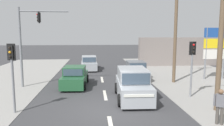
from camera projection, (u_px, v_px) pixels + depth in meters
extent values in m
plane|color=#3A3A3D|center=(108.00, 111.00, 11.54)|extent=(140.00, 140.00, 0.00)
cube|color=silver|center=(111.00, 126.00, 9.56)|extent=(0.20, 2.40, 0.01)
cube|color=silver|center=(105.00, 95.00, 14.50)|extent=(0.20, 2.40, 0.01)
cube|color=silver|center=(102.00, 79.00, 19.44)|extent=(0.20, 2.40, 0.01)
cylinder|color=brown|center=(223.00, 5.00, 10.87)|extent=(0.26, 0.26, 10.92)
cylinder|color=brown|center=(176.00, 16.00, 17.57)|extent=(0.26, 0.26, 10.94)
cylinder|color=slate|center=(21.00, 48.00, 16.36)|extent=(0.18, 0.18, 6.00)
cylinder|color=slate|center=(44.00, 11.00, 16.19)|extent=(3.60, 0.19, 0.11)
cube|color=black|center=(39.00, 17.00, 16.21)|extent=(0.21, 0.26, 0.68)
cube|color=black|center=(39.00, 17.00, 16.21)|extent=(0.05, 0.44, 0.84)
sphere|color=red|center=(37.00, 14.00, 16.17)|extent=(0.13, 0.13, 0.13)
sphere|color=black|center=(37.00, 17.00, 16.20)|extent=(0.13, 0.13, 0.13)
sphere|color=black|center=(37.00, 20.00, 16.23)|extent=(0.13, 0.13, 0.13)
cylinder|color=slate|center=(191.00, 76.00, 13.87)|extent=(0.12, 0.12, 2.80)
cube|color=black|center=(193.00, 48.00, 13.64)|extent=(0.27, 0.22, 0.68)
cube|color=black|center=(193.00, 48.00, 13.64)|extent=(0.44, 0.07, 0.84)
sphere|color=red|center=(194.00, 45.00, 13.49)|extent=(0.13, 0.13, 0.13)
sphere|color=black|center=(194.00, 48.00, 13.52)|extent=(0.13, 0.13, 0.13)
sphere|color=black|center=(193.00, 52.00, 13.55)|extent=(0.13, 0.13, 0.13)
cylinder|color=slate|center=(13.00, 86.00, 11.03)|extent=(0.12, 0.12, 2.80)
cube|color=black|center=(11.00, 52.00, 10.80)|extent=(0.30, 0.25, 0.68)
cube|color=black|center=(11.00, 52.00, 10.80)|extent=(0.44, 0.14, 0.84)
sphere|color=black|center=(10.00, 48.00, 10.66)|extent=(0.13, 0.13, 0.13)
sphere|color=orange|center=(10.00, 52.00, 10.69)|extent=(0.13, 0.13, 0.13)
sphere|color=black|center=(10.00, 57.00, 10.72)|extent=(0.13, 0.13, 0.13)
cylinder|color=slate|center=(206.00, 54.00, 19.28)|extent=(0.16, 0.16, 4.60)
cylinder|color=slate|center=(224.00, 54.00, 19.42)|extent=(0.16, 0.16, 4.60)
cube|color=#1E4793|center=(216.00, 33.00, 19.11)|extent=(2.10, 0.14, 0.84)
cube|color=yellow|center=(215.00, 43.00, 19.23)|extent=(2.10, 0.14, 0.84)
cube|color=silver|center=(215.00, 54.00, 19.36)|extent=(2.10, 0.14, 0.84)
cube|color=gray|center=(185.00, 51.00, 28.02)|extent=(12.00, 1.00, 3.60)
cube|color=#235633|center=(75.00, 79.00, 16.94)|extent=(1.89, 4.27, 0.80)
cube|color=#235633|center=(75.00, 70.00, 16.80)|extent=(1.65, 1.97, 0.62)
cube|color=#384756|center=(76.00, 68.00, 17.76)|extent=(1.44, 0.13, 0.53)
cube|color=#384756|center=(73.00, 73.00, 15.84)|extent=(1.41, 0.13, 0.50)
cube|color=white|center=(78.00, 72.00, 19.02)|extent=(1.45, 0.11, 0.14)
cylinder|color=black|center=(67.00, 79.00, 18.23)|extent=(0.22, 0.65, 0.64)
cylinder|color=black|center=(87.00, 79.00, 18.29)|extent=(0.22, 0.65, 0.64)
cylinder|color=black|center=(61.00, 86.00, 15.65)|extent=(0.22, 0.65, 0.64)
cylinder|color=black|center=(85.00, 86.00, 15.71)|extent=(0.22, 0.65, 0.64)
cube|color=#A3A8AD|center=(133.00, 89.00, 13.54)|extent=(2.02, 4.57, 1.00)
cube|color=#A3A8AD|center=(133.00, 75.00, 13.62)|extent=(1.83, 2.77, 0.76)
cube|color=#384756|center=(136.00, 79.00, 12.26)|extent=(1.58, 0.12, 0.65)
cube|color=#384756|center=(130.00, 71.00, 14.98)|extent=(1.55, 0.12, 0.61)
cube|color=white|center=(139.00, 96.00, 11.26)|extent=(1.56, 0.10, 0.14)
cylinder|color=black|center=(153.00, 100.00, 12.23)|extent=(0.25, 0.73, 0.72)
cylinder|color=black|center=(120.00, 100.00, 12.15)|extent=(0.25, 0.73, 0.72)
cylinder|color=black|center=(143.00, 88.00, 15.00)|extent=(0.25, 0.73, 0.72)
cylinder|color=black|center=(117.00, 88.00, 14.92)|extent=(0.25, 0.73, 0.72)
cube|color=slate|center=(136.00, 72.00, 19.97)|extent=(1.72, 4.21, 0.80)
cube|color=slate|center=(136.00, 65.00, 19.92)|extent=(1.57, 1.91, 0.62)
cube|color=#384756|center=(138.00, 66.00, 18.96)|extent=(1.44, 0.07, 0.53)
cube|color=#384756|center=(134.00, 63.00, 20.88)|extent=(1.40, 0.07, 0.50)
cube|color=white|center=(141.00, 75.00, 17.85)|extent=(1.45, 0.05, 0.14)
cylinder|color=black|center=(148.00, 77.00, 18.79)|extent=(0.19, 0.64, 0.64)
cylinder|color=black|center=(129.00, 78.00, 18.63)|extent=(0.19, 0.64, 0.64)
cylinder|color=black|center=(142.00, 72.00, 21.36)|extent=(0.19, 0.64, 0.64)
cylinder|color=black|center=(124.00, 72.00, 21.20)|extent=(0.19, 0.64, 0.64)
cube|color=#A3A8AD|center=(89.00, 65.00, 24.78)|extent=(1.83, 4.25, 0.80)
cube|color=#A3A8AD|center=(89.00, 59.00, 24.64)|extent=(1.62, 1.95, 0.62)
cube|color=#384756|center=(89.00, 58.00, 25.60)|extent=(1.44, 0.10, 0.53)
cube|color=#384756|center=(89.00, 60.00, 23.68)|extent=(1.41, 0.10, 0.50)
cube|color=white|center=(89.00, 61.00, 26.85)|extent=(1.45, 0.08, 0.14)
cylinder|color=black|center=(82.00, 65.00, 26.00)|extent=(0.21, 0.65, 0.64)
cylinder|color=black|center=(96.00, 65.00, 26.19)|extent=(0.21, 0.65, 0.64)
cylinder|color=black|center=(81.00, 69.00, 23.43)|extent=(0.21, 0.65, 0.64)
cylinder|color=black|center=(97.00, 68.00, 23.63)|extent=(0.21, 0.65, 0.64)
cylinder|color=#47423D|center=(217.00, 115.00, 9.74)|extent=(0.14, 0.14, 0.84)
cylinder|color=#47423D|center=(222.00, 116.00, 9.67)|extent=(0.14, 0.14, 0.84)
cube|color=slate|center=(220.00, 100.00, 9.61)|extent=(0.42, 0.37, 0.56)
sphere|color=brown|center=(221.00, 92.00, 9.56)|extent=(0.22, 0.22, 0.22)
cylinder|color=slate|center=(215.00, 100.00, 9.71)|extent=(0.09, 0.09, 0.54)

